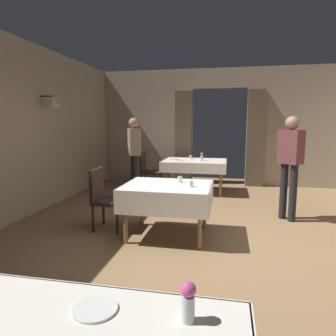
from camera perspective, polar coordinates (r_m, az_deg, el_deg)
name	(u,v)px	position (r m, az deg, el deg)	size (l,w,h in m)	color
ground	(206,245)	(4.17, 7.27, -14.22)	(10.08, 10.08, 0.00)	olive
wall_back	(219,127)	(8.03, 9.67, 7.67)	(6.40, 0.27, 3.00)	gray
dining_table_mid	(168,192)	(4.26, -0.07, -4.55)	(1.23, 1.01, 0.75)	olive
dining_table_far	(195,164)	(7.07, 5.08, 0.83)	(1.47, 1.07, 0.75)	olive
chair_mid_left	(104,196)	(4.67, -11.99, -5.19)	(0.44, 0.44, 0.93)	black
chair_far_left	(148,169)	(7.22, -3.87, -0.23)	(0.44, 0.44, 0.93)	black
flower_vase_near	(188,300)	(1.42, 3.81, -23.72)	(0.07, 0.07, 0.18)	silver
plate_near_b	(95,309)	(1.57, -13.70, -24.51)	(0.21, 0.21, 0.01)	white
glass_mid_a	(191,184)	(4.08, 4.35, -3.02)	(0.07, 0.07, 0.08)	silver
glass_mid_b	(180,179)	(4.38, 2.30, -2.18)	(0.07, 0.07, 0.09)	silver
flower_vase_far	(202,157)	(6.86, 6.44, 2.17)	(0.07, 0.07, 0.20)	silver
plate_far_b	(181,161)	(6.87, 2.40, 1.37)	(0.19, 0.19, 0.01)	white
glass_far_c	(191,157)	(7.34, 4.33, 2.11)	(0.06, 0.06, 0.09)	silver
plate_far_d	(174,159)	(7.16, 1.18, 1.66)	(0.23, 0.23, 0.01)	white
person_waiter_by_doorway	(290,159)	(5.29, 22.17, 1.55)	(0.41, 0.41, 1.72)	black
person_diner_standing_aside	(134,152)	(6.30, -6.41, 3.13)	(0.36, 0.42, 1.72)	black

